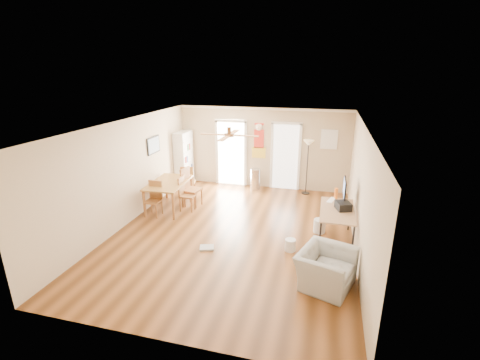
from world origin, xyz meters
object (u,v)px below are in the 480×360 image
(armchair, at_px, (326,268))
(computer_desk, at_px, (336,226))
(dining_table, at_px, (169,195))
(dining_chair_far, at_px, (188,180))
(dining_chair_right_a, at_px, (192,188))
(torchiere_lamp, at_px, (307,167))
(bookshelf, at_px, (184,159))
(dining_chair_near, at_px, (153,199))
(dining_chair_right_b, at_px, (188,194))
(wastebasket_b, at_px, (290,245))
(printer, at_px, (343,206))
(wastebasket_a, at_px, (319,226))
(trash_can, at_px, (255,179))

(armchair, bearing_deg, computer_desk, 12.43)
(dining_table, distance_m, dining_chair_far, 1.11)
(dining_chair_right_a, bearing_deg, torchiere_lamp, -50.12)
(bookshelf, relative_size, dining_chair_right_a, 1.65)
(dining_chair_near, xyz_separation_m, computer_desk, (4.67, -0.26, -0.07))
(dining_table, relative_size, dining_chair_right_b, 1.63)
(wastebasket_b, bearing_deg, dining_chair_right_a, 148.87)
(bookshelf, xyz_separation_m, dining_chair_near, (0.21, -2.55, -0.44))
(bookshelf, bearing_deg, printer, -40.43)
(dining_chair_far, distance_m, printer, 4.89)
(dining_chair_right_a, distance_m, wastebasket_b, 3.53)
(printer, bearing_deg, bookshelf, 131.83)
(wastebasket_a, xyz_separation_m, wastebasket_b, (-0.58, -1.05, -0.03))
(torchiere_lamp, bearing_deg, wastebasket_a, -78.78)
(dining_chair_right_b, distance_m, computer_desk, 4.03)
(bookshelf, xyz_separation_m, torchiere_lamp, (4.01, 0.16, -0.05))
(dining_table, xyz_separation_m, wastebasket_b, (3.55, -1.50, -0.25))
(dining_chair_right_b, bearing_deg, dining_table, 90.17)
(dining_chair_near, bearing_deg, dining_table, 72.37)
(torchiere_lamp, bearing_deg, dining_table, -149.44)
(dining_chair_right_b, relative_size, torchiere_lamp, 0.56)
(dining_chair_right_b, relative_size, dining_chair_near, 1.02)
(computer_desk, relative_size, armchair, 1.43)
(trash_can, relative_size, armchair, 0.67)
(dining_table, relative_size, computer_desk, 1.05)
(bookshelf, relative_size, dining_chair_right_b, 1.90)
(dining_chair_right_b, bearing_deg, wastebasket_b, -117.83)
(dining_chair_right_a, bearing_deg, dining_chair_far, 38.15)
(dining_table, xyz_separation_m, trash_can, (1.99, 2.13, -0.04))
(bookshelf, distance_m, dining_chair_near, 2.60)
(dining_chair_right_a, height_order, dining_chair_far, dining_chair_right_a)
(dining_chair_right_a, relative_size, armchair, 1.07)
(bookshelf, bearing_deg, dining_chair_right_b, -75.59)
(dining_chair_far, distance_m, torchiere_lamp, 3.67)
(printer, distance_m, armchair, 1.85)
(armchair, bearing_deg, trash_can, 44.84)
(torchiere_lamp, relative_size, printer, 5.06)
(dining_chair_right_b, distance_m, dining_chair_near, 0.94)
(dining_chair_far, bearing_deg, bookshelf, -72.34)
(dining_table, distance_m, trash_can, 2.92)
(bookshelf, bearing_deg, wastebasket_b, -52.78)
(torchiere_lamp, height_order, wastebasket_b, torchiere_lamp)
(dining_chair_right_b, height_order, wastebasket_a, dining_chair_right_b)
(dining_table, distance_m, dining_chair_right_b, 0.56)
(bookshelf, distance_m, torchiere_lamp, 4.02)
(printer, bearing_deg, dining_table, 150.98)
(wastebasket_a, bearing_deg, computer_desk, -47.55)
(wastebasket_a, bearing_deg, dining_table, 173.73)
(wastebasket_b, bearing_deg, computer_desk, 35.34)
(armchair, bearing_deg, dining_chair_far, 67.55)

